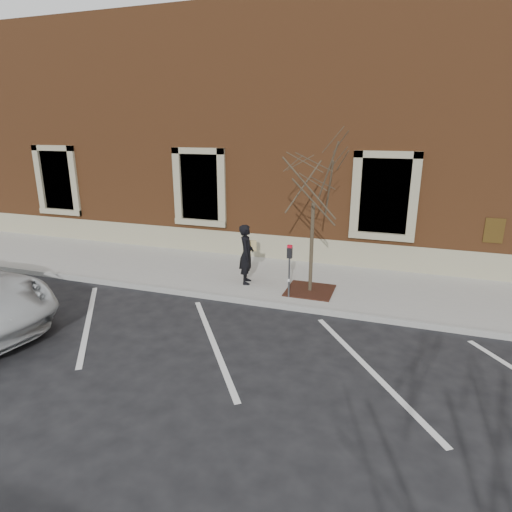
% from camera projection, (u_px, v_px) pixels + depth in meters
% --- Properties ---
extents(ground, '(120.00, 120.00, 0.00)m').
position_uv_depth(ground, '(248.00, 303.00, 11.02)').
color(ground, '#28282B').
rests_on(ground, ground).
extents(sidewalk_near, '(40.00, 3.50, 0.15)m').
position_uv_depth(sidewalk_near, '(269.00, 279.00, 12.58)').
color(sidewalk_near, '#B0AEA6').
rests_on(sidewalk_near, ground).
extents(curb_near, '(40.00, 0.12, 0.15)m').
position_uv_depth(curb_near, '(248.00, 301.00, 10.95)').
color(curb_near, '#9E9E99').
rests_on(curb_near, ground).
extents(parking_stripes, '(28.00, 4.40, 0.01)m').
position_uv_depth(parking_stripes, '(213.00, 342.00, 9.02)').
color(parking_stripes, silver).
rests_on(parking_stripes, ground).
extents(building_civic, '(40.00, 8.62, 8.00)m').
position_uv_depth(building_civic, '(315.00, 136.00, 16.87)').
color(building_civic, brown).
rests_on(building_civic, ground).
extents(man, '(0.55, 0.69, 1.67)m').
position_uv_depth(man, '(246.00, 254.00, 11.80)').
color(man, black).
rests_on(man, sidewalk_near).
extents(parking_meter, '(0.13, 0.10, 1.39)m').
position_uv_depth(parking_meter, '(289.00, 261.00, 10.75)').
color(parking_meter, '#595B60').
rests_on(parking_meter, sidewalk_near).
extents(tree_grate, '(1.22, 1.22, 0.03)m').
position_uv_depth(tree_grate, '(310.00, 290.00, 11.43)').
color(tree_grate, '#3A1C12').
rests_on(tree_grate, sidewalk_near).
extents(sapling, '(2.59, 2.59, 4.32)m').
position_uv_depth(sapling, '(314.00, 177.00, 10.56)').
color(sapling, '#413527').
rests_on(sapling, sidewalk_near).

